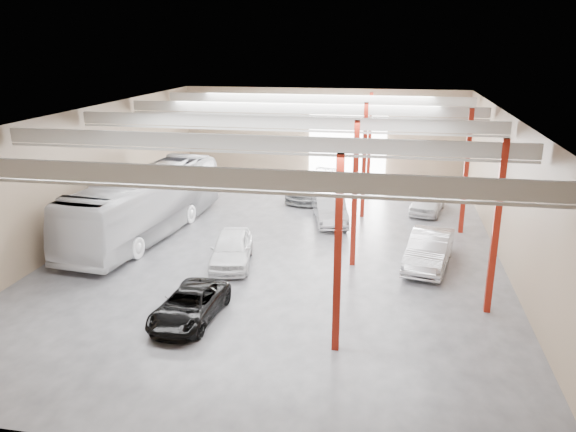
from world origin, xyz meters
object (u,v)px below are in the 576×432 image
(coach_bus, at_px, (146,203))
(car_right_far, at_px, (428,200))
(car_row_b, at_px, (330,209))
(black_sedan, at_px, (190,305))
(car_right_near, at_px, (429,249))
(car_row_a, at_px, (231,249))
(car_row_c, at_px, (314,187))

(coach_bus, distance_m, car_right_far, 17.39)
(car_row_b, relative_size, car_right_far, 1.10)
(black_sedan, distance_m, car_right_near, 11.95)
(coach_bus, bearing_deg, car_row_a, -24.27)
(car_right_near, height_order, car_right_far, car_right_near)
(car_row_a, distance_m, car_row_c, 12.90)
(car_right_near, xyz_separation_m, car_right_far, (0.41, 9.30, -0.10))
(car_row_b, bearing_deg, coach_bus, -170.07)
(coach_bus, xyz_separation_m, car_row_c, (8.15, 9.33, -1.00))
(coach_bus, distance_m, black_sedan, 11.02)
(black_sedan, bearing_deg, car_row_b, 77.02)
(car_row_c, bearing_deg, coach_bus, -115.05)
(black_sedan, relative_size, car_right_far, 1.01)
(car_row_c, bearing_deg, car_row_b, -55.99)
(black_sedan, bearing_deg, car_row_a, 93.52)
(car_row_a, bearing_deg, car_right_far, 37.80)
(coach_bus, relative_size, car_row_b, 2.70)
(black_sedan, relative_size, car_row_a, 0.96)
(coach_bus, bearing_deg, car_row_c, 54.50)
(car_row_b, bearing_deg, black_sedan, -119.35)
(coach_bus, distance_m, car_row_b, 10.71)
(car_row_c, xyz_separation_m, car_right_near, (7.14, -11.22, 0.02))
(black_sedan, bearing_deg, car_row_c, 86.52)
(car_row_b, distance_m, car_row_c, 5.47)
(car_row_a, height_order, car_row_b, car_row_b)
(car_right_near, distance_m, car_right_far, 9.31)
(car_row_a, xyz_separation_m, car_right_far, (9.83, 10.78, -0.04))
(car_right_far, bearing_deg, car_row_a, -119.82)
(coach_bus, xyz_separation_m, black_sedan, (5.87, -9.24, -1.21))
(coach_bus, bearing_deg, car_right_near, -1.42)
(coach_bus, xyz_separation_m, car_row_b, (9.83, 4.13, -1.03))
(black_sedan, xyz_separation_m, car_right_far, (9.83, 16.66, 0.13))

